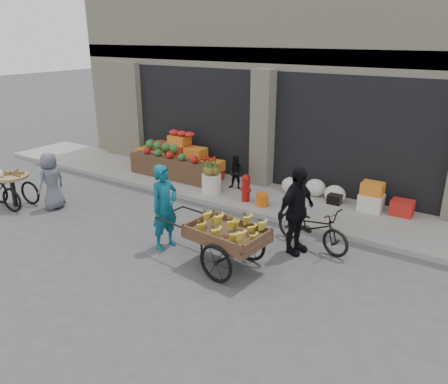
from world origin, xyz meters
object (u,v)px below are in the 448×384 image
Objects in this scene: orange_bucket at (262,200)px; cyclist at (296,211)px; pineapple_bin at (212,183)px; bicycle at (312,227)px; vendor_woman at (165,207)px; seated_person at (236,173)px; vendor_grey at (51,181)px; tricycle_cart at (12,185)px; fire_hydrant at (246,187)px; banana_cart at (225,231)px.

cyclist is at bearing -44.52° from orange_bucket.
bicycle is at bearing -20.63° from pineapple_bin.
vendor_woman reaches higher than orange_bucket.
vendor_grey is at bearing -142.76° from seated_person.
cyclist is (-0.20, -0.40, 0.44)m from bicycle.
vendor_grey is (-3.21, -3.48, 0.13)m from seated_person.
pineapple_bin is 0.36× the size of tricycle_cart.
vendor_woman is 2.61m from cyclist.
tricycle_cart is at bearing -65.10° from vendor_grey.
bicycle is (7.17, 2.07, -0.11)m from tricycle_cart.
cyclist is at bearing 166.16° from bicycle.
orange_bucket is 2.34m from cyclist.
fire_hydrant is at bearing 4.21° from vendor_woman.
tricycle_cart is (-4.86, -3.30, 0.06)m from fire_hydrant.
seated_person reaches higher than fire_hydrant.
pineapple_bin is at bearing 33.54° from tricycle_cart.
pineapple_bin is 0.30× the size of vendor_woman.
seated_person is 3.64m from cyclist.
cyclist reaches higher than tricycle_cart.
pineapple_bin is at bearing 177.40° from fire_hydrant.
vendor_grey reaches higher than tricycle_cart.
vendor_woman is 3.74m from vendor_grey.
fire_hydrant is 0.28× the size of banana_cart.
bicycle is (1.03, 1.68, -0.29)m from banana_cart.
pineapple_bin is 4.04m from vendor_grey.
cyclist is at bearing 5.25° from tricycle_cart.
orange_bucket is 1.42m from seated_person.
bicycle is (3.41, -1.28, 0.08)m from pineapple_bin.
vendor_grey is at bearing 117.06° from bicycle.
orange_bucket is at bearing 58.21° from cyclist.
banana_cart is 1.47× the size of bicycle.
pineapple_bin is 3.12m from vendor_woman.
fire_hydrant is at bearing 64.98° from cyclist.
banana_cart is at bearing -51.23° from pineapple_bin.
orange_bucket is at bearing 69.54° from bicycle.
vendor_grey is at bearing 96.90° from vendor_woman.
orange_bucket is 0.22× the size of tricycle_cart.
seated_person is 0.52× the size of cyclist.
seated_person is at bearing 149.74° from orange_bucket.
fire_hydrant is 2.70m from cyclist.
bicycle is at bearing -13.84° from cyclist.
cyclist is (2.11, -1.63, 0.39)m from fire_hydrant.
pineapple_bin is 1.11m from fire_hydrant.
fire_hydrant reaches higher than orange_bucket.
cyclist is (0.83, 1.28, 0.15)m from banana_cart.
vendor_grey is 0.84× the size of bicycle.
bicycle is at bearing -28.11° from fire_hydrant.
seated_person is at bearing 16.15° from vendor_woman.
pineapple_bin is 3.82m from banana_cart.
bicycle is at bearing -42.04° from seated_person.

